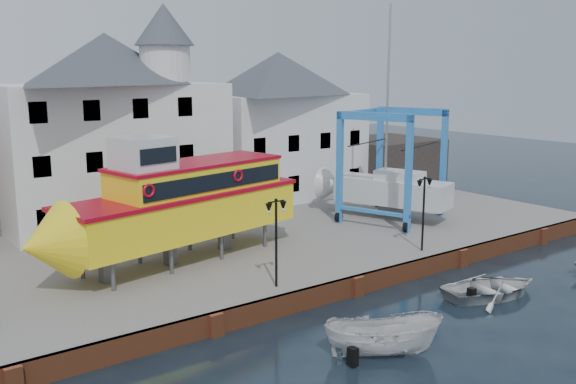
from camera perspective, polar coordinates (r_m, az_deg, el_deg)
ground at (r=32.07m, az=6.13°, el=-9.18°), size 140.00×140.00×0.00m
hardstanding at (r=40.28m, az=-4.56°, el=-4.18°), size 44.00×22.00×1.00m
quay_wall at (r=31.97m, az=6.02°, el=-8.28°), size 44.00×0.47×1.00m
building_white_main at (r=43.47m, az=-15.44°, el=5.75°), size 14.00×8.30×14.00m
building_white_right at (r=50.73m, az=-0.86°, el=6.00°), size 12.00×8.00×11.20m
shed_dark at (r=56.13m, az=8.68°, el=2.66°), size 8.00×7.00×4.00m
lamp_post_left at (r=29.31m, az=-1.06°, el=-2.52°), size 1.12×0.32×4.20m
lamp_post_right at (r=35.93m, az=12.01°, el=-0.24°), size 1.12×0.32×4.20m
tour_boat at (r=33.25m, az=-10.53°, el=-1.08°), size 15.87×6.58×6.73m
travel_lift at (r=43.79m, az=8.24°, el=0.79°), size 7.86×9.56×14.05m
motorboat_a at (r=26.08m, az=8.44°, el=-14.15°), size 4.84×4.03×1.80m
motorboat_b at (r=33.42m, az=17.65°, el=-8.80°), size 5.90×4.81×1.07m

